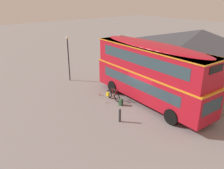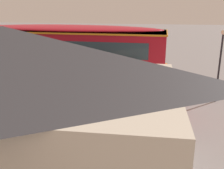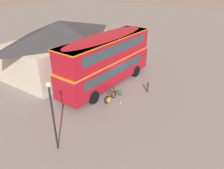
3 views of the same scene
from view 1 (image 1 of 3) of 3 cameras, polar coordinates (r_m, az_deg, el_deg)
name	(u,v)px [view 1 (image 1 of 3)]	position (r m, az deg, el deg)	size (l,w,h in m)	color
ground_plane	(145,104)	(18.54, 8.07, -4.87)	(120.00, 120.00, 0.00)	gray
double_decker_bus	(151,71)	(17.97, 9.53, 3.30)	(10.69, 3.01, 4.79)	black
touring_bicycle	(112,95)	(19.06, 0.10, -2.65)	(1.70, 0.48, 1.01)	black
backpack_on_ground	(121,102)	(18.15, 2.19, -4.28)	(0.36, 0.40, 0.54)	#386642
water_bottle_clear_plastic	(105,101)	(18.58, -1.82, -4.19)	(0.07, 0.07, 0.25)	silver
water_bottle_red_squeeze	(100,94)	(19.96, -3.06, -2.39)	(0.07, 0.07, 0.21)	#D84C33
pub_building	(199,58)	(22.52, 20.51, 6.02)	(11.50, 6.84, 5.27)	beige
street_lamp	(68,54)	(23.03, -10.71, 7.47)	(0.28, 0.28, 4.42)	black
kerb_bollard	(120,115)	(15.80, 1.94, -7.52)	(0.16, 0.16, 0.97)	#333338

